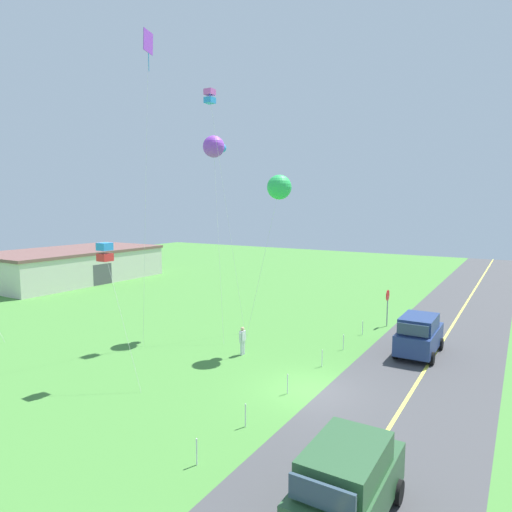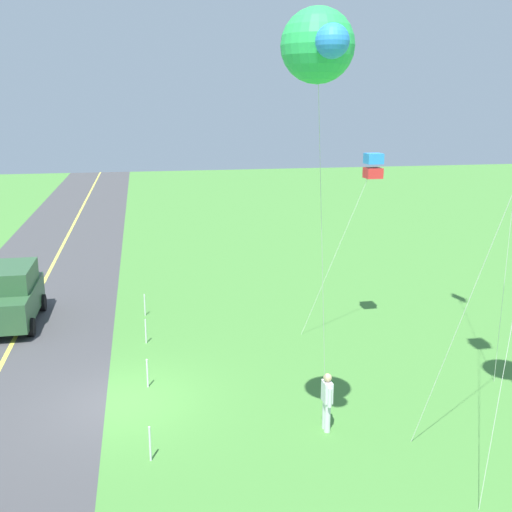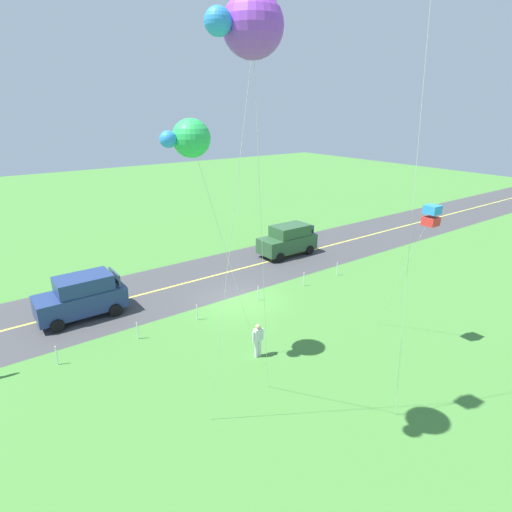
{
  "view_description": "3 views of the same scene",
  "coord_description": "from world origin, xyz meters",
  "px_view_note": "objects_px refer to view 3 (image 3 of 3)",
  "views": [
    {
      "loc": [
        -17.92,
        -7.96,
        8.35
      ],
      "look_at": [
        1.51,
        3.75,
        5.78
      ],
      "focal_mm": 31.4,
      "sensor_mm": 36.0,
      "label": 1
    },
    {
      "loc": [
        16.24,
        0.77,
        8.36
      ],
      "look_at": [
        2.1,
        3.46,
        4.69
      ],
      "focal_mm": 42.57,
      "sensor_mm": 36.0,
      "label": 2
    },
    {
      "loc": [
        11.95,
        18.0,
        10.41
      ],
      "look_at": [
        2.25,
        4.7,
        4.51
      ],
      "focal_mm": 29.12,
      "sensor_mm": 36.0,
      "label": 3
    }
  ],
  "objects_px": {
    "car_suv_foreground": "(82,296)",
    "kite_red_low": "(190,138)",
    "car_parked_west_near": "(288,240)",
    "kite_blue_mid": "(431,216)",
    "kite_green_far": "(250,26)",
    "person_adult_near": "(258,339)"
  },
  "relations": [
    {
      "from": "car_suv_foreground",
      "to": "kite_red_low",
      "type": "xyz_separation_m",
      "value": [
        -2.94,
        7.34,
        8.22
      ]
    },
    {
      "from": "car_parked_west_near",
      "to": "kite_blue_mid",
      "type": "relative_size",
      "value": 0.66
    },
    {
      "from": "kite_red_low",
      "to": "car_suv_foreground",
      "type": "bearing_deg",
      "value": -68.2
    },
    {
      "from": "kite_blue_mid",
      "to": "kite_red_low",
      "type": "bearing_deg",
      "value": -28.14
    },
    {
      "from": "kite_red_low",
      "to": "kite_blue_mid",
      "type": "relative_size",
      "value": 1.52
    },
    {
      "from": "kite_blue_mid",
      "to": "kite_green_far",
      "type": "relative_size",
      "value": 0.52
    },
    {
      "from": "car_suv_foreground",
      "to": "car_parked_west_near",
      "type": "bearing_deg",
      "value": -175.55
    },
    {
      "from": "car_parked_west_near",
      "to": "person_adult_near",
      "type": "relative_size",
      "value": 2.75
    },
    {
      "from": "kite_red_low",
      "to": "kite_blue_mid",
      "type": "bearing_deg",
      "value": 151.86
    },
    {
      "from": "car_parked_west_near",
      "to": "car_suv_foreground",
      "type": "bearing_deg",
      "value": 4.45
    },
    {
      "from": "car_suv_foreground",
      "to": "kite_blue_mid",
      "type": "bearing_deg",
      "value": 134.04
    },
    {
      "from": "kite_red_low",
      "to": "kite_blue_mid",
      "type": "height_order",
      "value": "kite_red_low"
    },
    {
      "from": "person_adult_near",
      "to": "kite_blue_mid",
      "type": "distance_m",
      "value": 9.01
    },
    {
      "from": "kite_green_far",
      "to": "kite_blue_mid",
      "type": "bearing_deg",
      "value": -175.19
    },
    {
      "from": "car_suv_foreground",
      "to": "kite_red_low",
      "type": "height_order",
      "value": "kite_red_low"
    },
    {
      "from": "kite_red_low",
      "to": "kite_green_far",
      "type": "bearing_deg",
      "value": 77.9
    },
    {
      "from": "kite_green_far",
      "to": "car_parked_west_near",
      "type": "bearing_deg",
      "value": -133.59
    },
    {
      "from": "person_adult_near",
      "to": "kite_green_far",
      "type": "height_order",
      "value": "kite_green_far"
    },
    {
      "from": "car_suv_foreground",
      "to": "kite_blue_mid",
      "type": "xyz_separation_m",
      "value": [
        -11.55,
        11.95,
        5.03
      ]
    },
    {
      "from": "car_parked_west_near",
      "to": "kite_red_low",
      "type": "relative_size",
      "value": 0.44
    },
    {
      "from": "kite_red_low",
      "to": "kite_blue_mid",
      "type": "xyz_separation_m",
      "value": [
        -8.62,
        4.61,
        -3.19
      ]
    },
    {
      "from": "car_suv_foreground",
      "to": "kite_red_low",
      "type": "relative_size",
      "value": 0.44
    }
  ]
}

